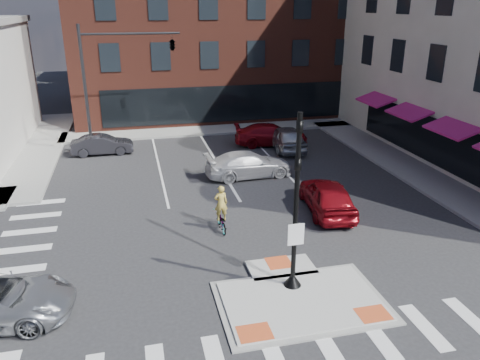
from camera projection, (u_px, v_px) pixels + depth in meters
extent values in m
plane|color=#28282B|center=(296.00, 294.00, 15.63)|extent=(120.00, 120.00, 0.00)
cube|color=gray|center=(301.00, 302.00, 15.17)|extent=(5.40, 3.60, 0.06)
cube|color=#A8A8A3|center=(301.00, 301.00, 15.16)|extent=(5.00, 3.20, 0.12)
cube|color=#A8A8A3|center=(281.00, 268.00, 17.07)|extent=(2.40, 1.40, 0.12)
cube|color=#CC4E24|center=(255.00, 333.00, 13.63)|extent=(1.00, 0.80, 0.01)
cube|color=#CC4E24|center=(373.00, 314.00, 14.45)|extent=(1.00, 0.80, 0.01)
cube|color=#CC4E24|center=(279.00, 262.00, 17.32)|extent=(0.90, 0.90, 0.01)
cube|color=gray|center=(40.00, 147.00, 31.42)|extent=(3.00, 20.00, 0.15)
cube|color=gray|center=(414.00, 170.00, 27.05)|extent=(3.00, 24.00, 0.15)
cube|color=gray|center=(236.00, 128.00, 36.27)|extent=(26.00, 3.00, 0.15)
cube|color=#58261B|center=(211.00, 22.00, 42.75)|extent=(24.00, 18.00, 15.00)
cube|color=black|center=(233.00, 103.00, 36.57)|extent=(20.00, 0.12, 2.80)
cube|color=black|center=(436.00, 142.00, 26.73)|extent=(0.12, 16.00, 2.60)
cube|color=#CA1A7B|center=(429.00, 119.00, 26.10)|extent=(1.46, 3.00, 0.58)
cube|color=#CA1A7B|center=(375.00, 99.00, 31.56)|extent=(1.46, 3.00, 0.58)
cube|color=slate|center=(131.00, 38.00, 60.31)|extent=(10.00, 12.00, 10.00)
cube|color=brown|center=(226.00, 28.00, 64.60)|extent=(12.00, 12.00, 12.00)
cone|color=black|center=(293.00, 279.00, 15.87)|extent=(0.60, 0.60, 0.45)
cylinder|color=black|center=(296.00, 202.00, 14.86)|extent=(0.16, 0.16, 5.80)
cube|color=white|center=(296.00, 235.00, 15.14)|extent=(0.55, 0.04, 0.75)
imported|color=black|center=(299.00, 138.00, 14.12)|extent=(0.18, 0.22, 1.10)
imported|color=black|center=(297.00, 175.00, 14.55)|extent=(0.18, 0.22, 1.10)
cylinder|color=black|center=(86.00, 92.00, 28.97)|extent=(0.20, 0.20, 8.00)
cylinder|color=black|center=(130.00, 34.00, 28.42)|extent=(6.00, 0.14, 0.14)
imported|color=black|center=(172.00, 43.00, 29.17)|extent=(0.48, 2.24, 0.90)
imported|color=maroon|center=(327.00, 196.00, 21.60)|extent=(2.43, 4.80, 1.56)
imported|color=silver|center=(249.00, 164.00, 26.07)|extent=(4.98, 2.29, 1.41)
imported|color=#29282D|center=(102.00, 145.00, 29.99)|extent=(3.87, 1.35, 1.27)
imported|color=#A8ACAF|center=(286.00, 138.00, 30.94)|extent=(2.13, 4.77, 1.59)
imported|color=maroon|center=(271.00, 135.00, 31.96)|extent=(5.19, 2.64, 1.44)
imported|color=#3F3F44|center=(221.00, 221.00, 19.98)|extent=(0.57, 1.57, 0.82)
imported|color=gold|center=(221.00, 203.00, 19.68)|extent=(0.58, 0.38, 1.57)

